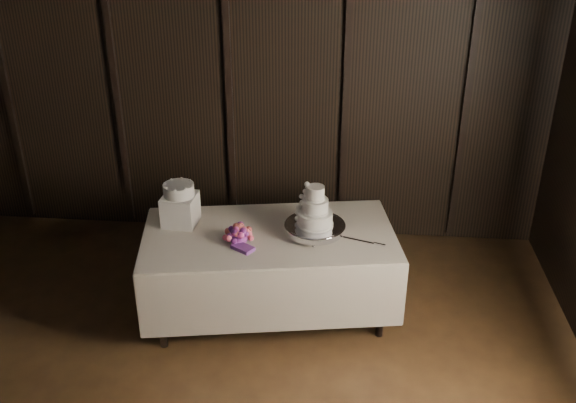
{
  "coord_description": "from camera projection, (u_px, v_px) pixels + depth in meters",
  "views": [
    {
      "loc": [
        1.1,
        -2.31,
        3.27
      ],
      "look_at": [
        0.69,
        2.06,
        1.05
      ],
      "focal_mm": 40.0,
      "sensor_mm": 36.0,
      "label": 1
    }
  ],
  "objects": [
    {
      "name": "bouquet",
      "position": [
        239.0,
        234.0,
        4.93
      ],
      "size": [
        0.44,
        0.47,
        0.18
      ],
      "primitive_type": null,
      "rotation": [
        0.0,
        0.0,
        -0.59
      ],
      "color": "#DE4D62",
      "rests_on": "display_table"
    },
    {
      "name": "cake_knife",
      "position": [
        357.0,
        240.0,
        4.96
      ],
      "size": [
        0.36,
        0.14,
        0.01
      ],
      "primitive_type": "cube",
      "rotation": [
        0.0,
        0.0,
        -0.32
      ],
      "color": "silver",
      "rests_on": "display_table"
    },
    {
      "name": "room",
      "position": [
        96.0,
        310.0,
        2.94
      ],
      "size": [
        6.08,
        7.08,
        3.08
      ],
      "color": "black",
      "rests_on": "ground"
    },
    {
      "name": "small_cake",
      "position": [
        179.0,
        190.0,
        5.08
      ],
      "size": [
        0.26,
        0.26,
        0.1
      ],
      "primitive_type": "cylinder",
      "rotation": [
        0.0,
        0.0,
        -0.07
      ],
      "color": "white",
      "rests_on": "box_pedestal"
    },
    {
      "name": "box_pedestal",
      "position": [
        180.0,
        209.0,
        5.16
      ],
      "size": [
        0.28,
        0.28,
        0.25
      ],
      "primitive_type": "cube",
      "rotation": [
        0.0,
        0.0,
        -0.07
      ],
      "color": "white",
      "rests_on": "display_table"
    },
    {
      "name": "cake_stand",
      "position": [
        315.0,
        229.0,
        5.03
      ],
      "size": [
        0.62,
        0.62,
        0.09
      ],
      "primitive_type": "cylinder",
      "rotation": [
        0.0,
        0.0,
        -0.33
      ],
      "color": "silver",
      "rests_on": "display_table"
    },
    {
      "name": "wedding_cake",
      "position": [
        312.0,
        210.0,
        4.94
      ],
      "size": [
        0.31,
        0.27,
        0.33
      ],
      "rotation": [
        0.0,
        0.0,
        -0.3
      ],
      "color": "white",
      "rests_on": "cake_stand"
    },
    {
      "name": "display_table",
      "position": [
        270.0,
        270.0,
        5.22
      ],
      "size": [
        2.14,
        1.36,
        0.76
      ],
      "rotation": [
        0.0,
        0.0,
        0.17
      ],
      "color": "beige",
      "rests_on": "ground"
    }
  ]
}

